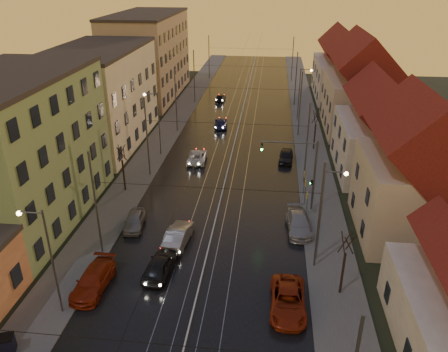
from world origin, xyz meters
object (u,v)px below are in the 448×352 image
(street_lamp_2, at_px, (156,118))
(street_lamp_3, at_px, (302,89))
(parked_left_2, at_px, (93,280))
(parked_right_0, at_px, (288,301))
(parked_right_2, at_px, (286,156))
(dumpster, at_px, (4,345))
(driving_car_2, at_px, (197,157))
(parked_right_1, at_px, (299,223))
(parked_left_3, at_px, (134,221))
(driving_car_4, at_px, (220,98))
(traffic_light_mast, at_px, (304,166))
(street_lamp_0, at_px, (46,253))
(driving_car_0, at_px, (160,265))
(street_lamp_1, at_px, (325,207))
(driving_car_1, at_px, (178,235))
(driving_car_3, at_px, (221,123))

(street_lamp_2, distance_m, street_lamp_3, 24.24)
(parked_left_2, xyz_separation_m, parked_right_0, (14.03, -0.63, 0.00))
(parked_right_2, bearing_deg, dumpster, -114.51)
(parked_right_0, xyz_separation_m, dumpster, (-17.08, -5.80, -0.03))
(driving_car_2, bearing_deg, parked_right_1, 125.66)
(parked_left_3, bearing_deg, driving_car_4, 79.35)
(traffic_light_mast, bearing_deg, street_lamp_3, 87.73)
(dumpster, bearing_deg, street_lamp_0, 47.14)
(street_lamp_0, bearing_deg, driving_car_0, 39.68)
(street_lamp_0, relative_size, driving_car_0, 1.77)
(driving_car_0, bearing_deg, street_lamp_1, -161.02)
(driving_car_2, relative_size, parked_right_0, 0.89)
(street_lamp_3, bearing_deg, parked_left_3, -116.25)
(driving_car_1, bearing_deg, parked_right_1, -158.24)
(traffic_light_mast, distance_m, parked_left_2, 20.89)
(driving_car_0, bearing_deg, street_lamp_0, 44.53)
(street_lamp_3, height_order, traffic_light_mast, street_lamp_3)
(street_lamp_0, height_order, street_lamp_3, same)
(street_lamp_1, distance_m, driving_car_4, 47.60)
(street_lamp_3, distance_m, traffic_light_mast, 28.03)
(street_lamp_2, bearing_deg, driving_car_2, -16.12)
(street_lamp_0, distance_m, parked_left_2, 5.16)
(driving_car_3, relative_size, parked_left_2, 0.89)
(street_lamp_1, bearing_deg, parked_right_0, -114.15)
(driving_car_4, bearing_deg, driving_car_2, 94.57)
(parked_left_3, bearing_deg, dumpster, -110.26)
(parked_right_0, bearing_deg, street_lamp_0, -172.39)
(street_lamp_2, bearing_deg, traffic_light_mast, -35.07)
(driving_car_3, bearing_deg, street_lamp_3, -164.18)
(parked_left_3, bearing_deg, street_lamp_0, -107.05)
(driving_car_2, height_order, driving_car_4, driving_car_2)
(parked_left_3, relative_size, dumpster, 3.29)
(street_lamp_0, bearing_deg, street_lamp_3, 67.52)
(street_lamp_3, bearing_deg, driving_car_4, 144.65)
(street_lamp_1, distance_m, street_lamp_2, 27.05)
(street_lamp_3, distance_m, dumpster, 51.86)
(parked_left_2, bearing_deg, parked_right_1, 34.12)
(street_lamp_1, relative_size, driving_car_0, 1.77)
(parked_left_2, bearing_deg, street_lamp_0, -117.60)
(driving_car_3, distance_m, parked_left_3, 28.74)
(parked_right_1, bearing_deg, driving_car_3, 106.23)
(street_lamp_1, height_order, driving_car_0, street_lamp_1)
(driving_car_3, height_order, dumpster, driving_car_3)
(street_lamp_0, distance_m, parked_right_1, 21.11)
(street_lamp_2, height_order, parked_right_2, street_lamp_2)
(driving_car_4, xyz_separation_m, parked_left_2, (-3.33, -50.83, 0.11))
(parked_left_2, relative_size, dumpster, 4.17)
(street_lamp_2, relative_size, driving_car_0, 1.77)
(driving_car_0, bearing_deg, parked_right_2, -108.79)
(parked_left_2, bearing_deg, driving_car_3, 84.16)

